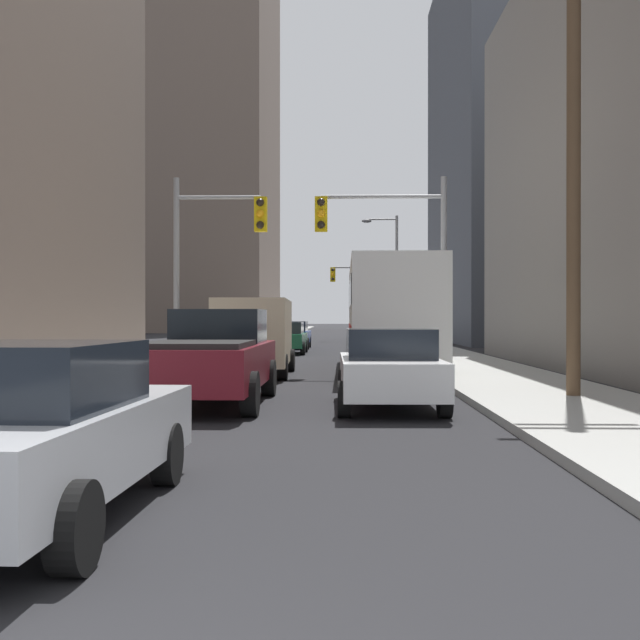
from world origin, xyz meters
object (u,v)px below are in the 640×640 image
at_px(pickup_truck_maroon, 213,358).
at_px(sedan_blue, 293,335).
at_px(sedan_silver, 28,430).
at_px(sedan_green, 286,338).
at_px(traffic_signal_near_right, 387,241).
at_px(sedan_white, 389,368).
at_px(traffic_signal_near_left, 215,243).
at_px(cargo_van_beige, 255,332).
at_px(city_bus, 388,311).
at_px(traffic_signal_far_right, 360,286).

bearing_deg(pickup_truck_maroon, sedan_blue, 90.15).
height_order(pickup_truck_maroon, sedan_silver, pickup_truck_maroon).
bearing_deg(sedan_green, pickup_truck_maroon, -89.96).
bearing_deg(sedan_silver, pickup_truck_maroon, 89.09).
bearing_deg(traffic_signal_near_right, sedan_blue, 102.13).
bearing_deg(sedan_white, traffic_signal_near_left, 119.10).
height_order(cargo_van_beige, sedan_silver, cargo_van_beige).
xyz_separation_m(cargo_van_beige, sedan_silver, (-0.14, -15.93, -0.52)).
height_order(sedan_white, sedan_blue, same).
xyz_separation_m(sedan_green, traffic_signal_near_right, (3.99, -12.81, 3.28)).
bearing_deg(traffic_signal_near_right, sedan_green, 107.30).
bearing_deg(traffic_signal_near_right, city_bus, 85.03).
bearing_deg(sedan_silver, sedan_blue, 89.90).
distance_m(cargo_van_beige, traffic_signal_near_right, 4.86).
distance_m(cargo_van_beige, sedan_silver, 15.94).
xyz_separation_m(cargo_van_beige, traffic_signal_far_right, (4.02, 32.43, 2.76)).
bearing_deg(sedan_green, city_bus, -69.65).
relative_size(cargo_van_beige, sedan_green, 1.24).
bearing_deg(cargo_van_beige, pickup_truck_maroon, -90.02).
relative_size(pickup_truck_maroon, traffic_signal_near_left, 0.90).
relative_size(sedan_silver, sedan_white, 1.01).
distance_m(cargo_van_beige, traffic_signal_near_left, 3.04).
distance_m(sedan_blue, traffic_signal_near_right, 19.53).
relative_size(sedan_white, traffic_signal_near_left, 0.70).
bearing_deg(traffic_signal_near_right, pickup_truck_maroon, -116.69).
distance_m(city_bus, pickup_truck_maroon, 10.47).
bearing_deg(city_bus, sedan_green, 110.35).
bearing_deg(sedan_silver, traffic_signal_near_left, 94.00).
height_order(cargo_van_beige, traffic_signal_near_left, traffic_signal_near_left).
distance_m(sedan_silver, traffic_signal_near_left, 16.77).
bearing_deg(sedan_green, sedan_white, -80.75).
bearing_deg(pickup_truck_maroon, traffic_signal_far_right, 84.24).
xyz_separation_m(city_bus, traffic_signal_far_right, (-0.10, 30.27, 2.12)).
distance_m(pickup_truck_maroon, cargo_van_beige, 7.43).
xyz_separation_m(sedan_green, traffic_signal_near_left, (-1.27, -12.82, 3.23)).
xyz_separation_m(pickup_truck_maroon, sedan_silver, (-0.13, -8.51, -0.16)).
relative_size(pickup_truck_maroon, cargo_van_beige, 1.03).
distance_m(city_bus, sedan_blue, 17.70).
height_order(city_bus, traffic_signal_near_left, traffic_signal_near_left).
height_order(sedan_white, traffic_signal_near_right, traffic_signal_near_right).
bearing_deg(city_bus, sedan_white, -93.73).
distance_m(cargo_van_beige, sedan_white, 8.75).
bearing_deg(sedan_silver, city_bus, 76.76).
height_order(sedan_silver, sedan_blue, same).
distance_m(sedan_white, traffic_signal_near_right, 9.14).
relative_size(pickup_truck_maroon, sedan_white, 1.28).
height_order(sedan_white, traffic_signal_near_left, traffic_signal_near_left).
relative_size(pickup_truck_maroon, traffic_signal_near_right, 0.90).
bearing_deg(traffic_signal_far_right, sedan_silver, -94.91).
relative_size(pickup_truck_maroon, sedan_green, 1.28).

